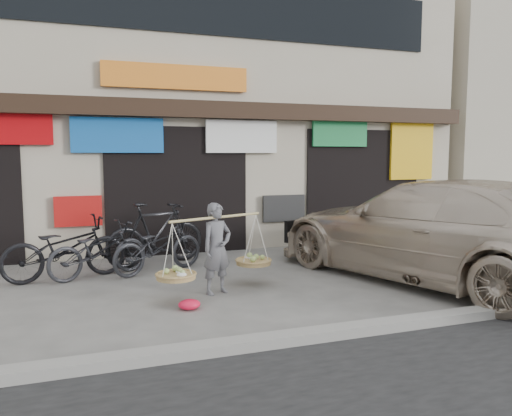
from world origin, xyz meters
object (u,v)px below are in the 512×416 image
object	(u,v)px
bike_1	(156,234)
bike_3	(98,250)
street_vendor	(217,253)
bike_0	(65,248)
bike_2	(158,246)
suv	(433,230)

from	to	relation	value
bike_1	bike_3	xyz separation A→B (m)	(-1.08, -0.63, -0.13)
street_vendor	bike_3	world-z (taller)	street_vendor
bike_0	bike_2	distance (m)	1.56
bike_2	bike_3	xyz separation A→B (m)	(-1.03, 0.00, 0.00)
street_vendor	bike_3	distance (m)	2.37
bike_1	suv	xyz separation A→B (m)	(4.22, -2.71, 0.25)
bike_0	suv	world-z (taller)	suv
street_vendor	bike_1	distance (m)	2.38
bike_3	bike_1	bearing A→B (deg)	-83.91
street_vendor	suv	bearing A→B (deg)	-27.59
bike_0	bike_1	bearing A→B (deg)	-81.64
street_vendor	bike_0	xyz separation A→B (m)	(-2.21, 1.68, -0.09)
bike_1	bike_2	world-z (taller)	bike_1
bike_2	suv	distance (m)	4.77
bike_2	bike_0	bearing A→B (deg)	65.91
street_vendor	suv	distance (m)	3.66
bike_2	bike_3	size ratio (longest dim) A/B	1.00
bike_0	bike_2	xyz separation A→B (m)	(1.56, -0.00, -0.06)
street_vendor	bike_2	xyz separation A→B (m)	(-0.65, 1.68, -0.16)
bike_1	suv	size ratio (longest dim) A/B	0.32
bike_0	bike_3	world-z (taller)	bike_0
bike_1	bike_2	distance (m)	0.64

